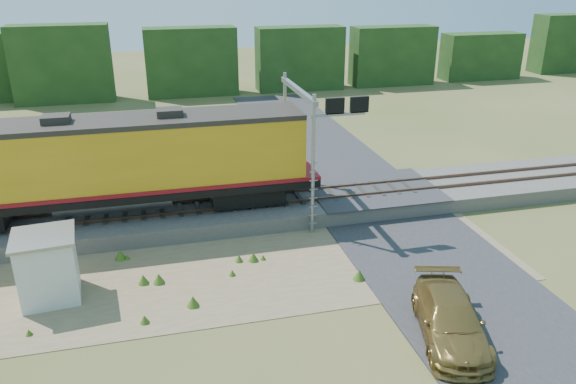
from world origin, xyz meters
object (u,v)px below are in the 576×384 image
object	(u,v)px
locomotive	(102,163)
signal_gantry	(308,119)
shed	(48,267)
car	(450,320)

from	to	relation	value
locomotive	signal_gantry	distance (m)	10.23
signal_gantry	locomotive	bearing A→B (deg)	176.24
locomotive	shed	bearing A→B (deg)	-108.68
signal_gantry	car	distance (m)	12.42
shed	car	bearing A→B (deg)	-29.52
shed	car	size ratio (longest dim) A/B	0.53
locomotive	car	world-z (taller)	locomotive
signal_gantry	car	world-z (taller)	signal_gantry
car	signal_gantry	bearing A→B (deg)	116.16
locomotive	signal_gantry	xyz separation A→B (m)	(10.07, -0.66, 1.66)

